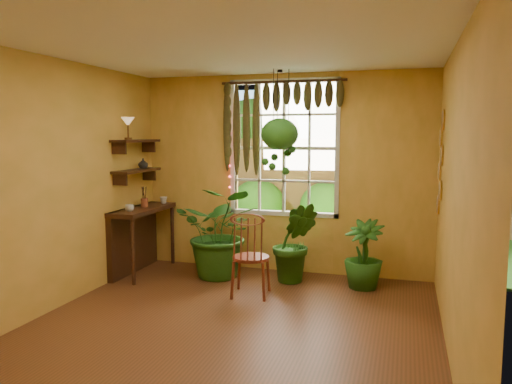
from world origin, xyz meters
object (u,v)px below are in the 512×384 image
(potted_plant_left, at_px, (221,232))
(hanging_basket, at_px, (280,135))
(windsor_chair, at_px, (250,268))
(counter_ledge, at_px, (136,232))
(potted_plant_mid, at_px, (295,242))

(potted_plant_left, bearing_deg, hanging_basket, 12.93)
(windsor_chair, distance_m, hanging_basket, 1.74)
(counter_ledge, height_order, potted_plant_left, potted_plant_left)
(windsor_chair, distance_m, potted_plant_mid, 0.82)
(windsor_chair, bearing_deg, potted_plant_mid, 55.12)
(potted_plant_left, distance_m, hanging_basket, 1.48)
(potted_plant_left, xyz_separation_m, potted_plant_mid, (0.97, 0.06, -0.09))
(windsor_chair, xyz_separation_m, hanging_basket, (0.14, 0.81, 1.54))
(counter_ledge, relative_size, potted_plant_left, 0.99)
(counter_ledge, xyz_separation_m, potted_plant_left, (1.21, 0.09, 0.06))
(windsor_chair, distance_m, potted_plant_left, 0.92)
(counter_ledge, height_order, potted_plant_mid, potted_plant_mid)
(potted_plant_left, xyz_separation_m, hanging_basket, (0.74, 0.17, 1.26))
(counter_ledge, bearing_deg, potted_plant_left, 4.44)
(potted_plant_left, bearing_deg, counter_ledge, -175.56)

